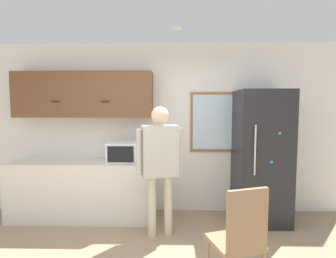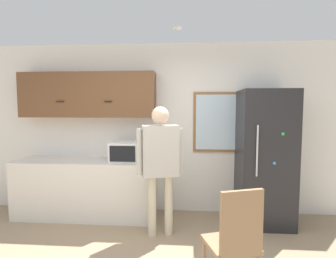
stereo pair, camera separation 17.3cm
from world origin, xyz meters
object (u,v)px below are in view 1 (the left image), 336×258
refrigerator (261,156)px  microwave (126,152)px  chair (240,236)px  person (160,157)px

refrigerator → microwave: bearing=179.7°
microwave → refrigerator: (1.99, -0.01, -0.06)m
microwave → refrigerator: bearing=-0.3°
refrigerator → chair: 1.75m
chair → person: bearing=-72.1°
microwave → chair: microwave is taller
microwave → chair: bearing=-49.9°
person → chair: bearing=-69.7°
microwave → person: 0.73m
person → refrigerator: (1.46, 0.49, -0.08)m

